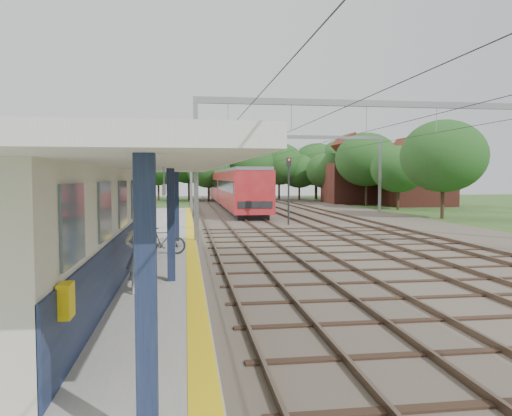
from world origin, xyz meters
TOP-DOWN VIEW (x-y plane):
  - ground at (0.00, 0.00)m, footprint 160.00×160.00m
  - ballast_bed at (4.00, 30.00)m, footprint 18.00×90.00m
  - platform at (-7.50, 14.00)m, footprint 5.00×52.00m
  - yellow_stripe at (-5.25, 14.00)m, footprint 0.45×52.00m
  - station_building at (-8.88, 7.00)m, footprint 3.41×18.00m
  - canopy at (-7.77, 6.00)m, footprint 6.40×20.00m
  - rail_tracks at (1.50, 30.00)m, footprint 11.80×88.00m
  - catenary_system at (3.39, 25.28)m, footprint 17.22×88.00m
  - tree_band at (3.84, 57.12)m, footprint 31.72×30.88m
  - house_near at (21.00, 46.00)m, footprint 7.00×6.12m
  - house_far at (16.00, 52.00)m, footprint 8.00×6.12m
  - person at (-6.64, 4.44)m, footprint 0.77×0.54m
  - bicycle at (-6.36, 10.87)m, footprint 1.76×0.62m
  - train at (-0.50, 46.23)m, footprint 3.03×37.71m
  - signal_post at (1.35, 24.44)m, footprint 0.32×0.28m

SIDE VIEW (x-z plane):
  - ground at x=0.00m, z-range 0.00..0.00m
  - ballast_bed at x=4.00m, z-range 0.00..0.10m
  - platform at x=-7.50m, z-range 0.00..0.35m
  - rail_tracks at x=1.50m, z-range 0.10..0.25m
  - yellow_stripe at x=-5.25m, z-range 0.35..0.36m
  - bicycle at x=-6.36m, z-range 0.35..1.39m
  - person at x=-6.64m, z-range 0.35..2.38m
  - station_building at x=-8.88m, z-range 0.34..3.74m
  - train at x=-0.50m, z-range 0.23..4.20m
  - signal_post at x=1.35m, z-range 0.66..5.25m
  - house_near at x=21.00m, z-range -0.96..6.93m
  - house_far at x=16.00m, z-range -1.09..7.56m
  - canopy at x=-7.77m, z-range 1.92..5.36m
  - tree_band at x=3.84m, z-range 0.51..9.33m
  - catenary_system at x=3.39m, z-range 2.01..9.01m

